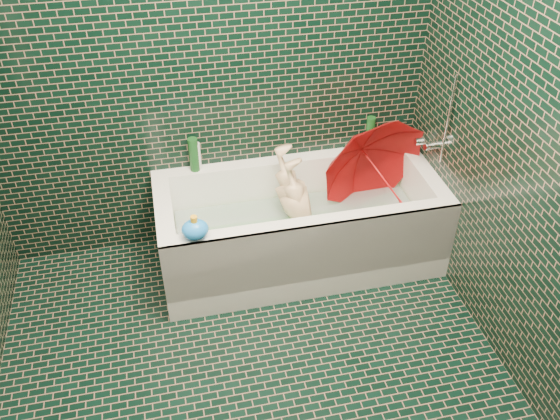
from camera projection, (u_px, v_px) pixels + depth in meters
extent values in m
plane|color=black|center=(261.00, 405.00, 2.94)|extent=(2.80, 2.80, 0.00)
plane|color=black|center=(207.00, 56.00, 3.27)|extent=(2.80, 0.00, 2.80)
cube|color=white|center=(299.00, 248.00, 3.77)|extent=(1.70, 0.75, 0.15)
cube|color=white|center=(287.00, 184.00, 3.86)|extent=(1.70, 0.10, 0.40)
cube|color=white|center=(314.00, 249.00, 3.35)|extent=(1.70, 0.10, 0.40)
cube|color=white|center=(422.00, 197.00, 3.75)|extent=(0.10, 0.55, 0.40)
cube|color=white|center=(167.00, 233.00, 3.46)|extent=(0.10, 0.55, 0.40)
cube|color=white|center=(315.00, 263.00, 3.37)|extent=(1.70, 0.02, 0.55)
cube|color=green|center=(299.00, 239.00, 3.72)|extent=(1.35, 0.47, 0.01)
cube|color=silver|center=(299.00, 221.00, 3.63)|extent=(1.48, 0.53, 0.00)
cylinder|color=silver|center=(436.00, 145.00, 3.52)|extent=(0.14, 0.05, 0.05)
cylinder|color=silver|center=(419.00, 141.00, 3.55)|extent=(0.05, 0.04, 0.04)
cylinder|color=silver|center=(448.00, 120.00, 3.31)|extent=(0.01, 0.01, 0.55)
imported|color=#E0B88C|center=(302.00, 215.00, 3.66)|extent=(0.96, 0.37, 0.41)
imported|color=red|center=(383.00, 178.00, 3.58)|extent=(0.87, 0.89, 0.84)
imported|color=white|center=(397.00, 148.00, 3.84)|extent=(0.12, 0.12, 0.25)
imported|color=#501C6A|center=(390.00, 146.00, 3.86)|extent=(0.09, 0.10, 0.18)
imported|color=#134318|center=(396.00, 145.00, 3.86)|extent=(0.16, 0.16, 0.17)
cylinder|color=#134318|center=(370.00, 134.00, 3.75)|extent=(0.07, 0.07, 0.23)
cylinder|color=silver|center=(401.00, 132.00, 3.83)|extent=(0.06, 0.06, 0.16)
cylinder|color=#134318|center=(194.00, 155.00, 3.57)|extent=(0.08, 0.08, 0.22)
cylinder|color=white|center=(197.00, 156.00, 3.59)|extent=(0.07, 0.07, 0.18)
ellipsoid|color=#EFA418|center=(375.00, 143.00, 3.82)|extent=(0.09, 0.07, 0.06)
sphere|color=#EFA418|center=(380.00, 137.00, 3.80)|extent=(0.04, 0.04, 0.04)
cone|color=orange|center=(383.00, 137.00, 3.81)|extent=(0.02, 0.02, 0.02)
ellipsoid|color=#1B7FF6|center=(195.00, 229.00, 3.08)|extent=(0.17, 0.15, 0.11)
cylinder|color=#EFA418|center=(194.00, 220.00, 3.04)|extent=(0.04, 0.04, 0.04)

